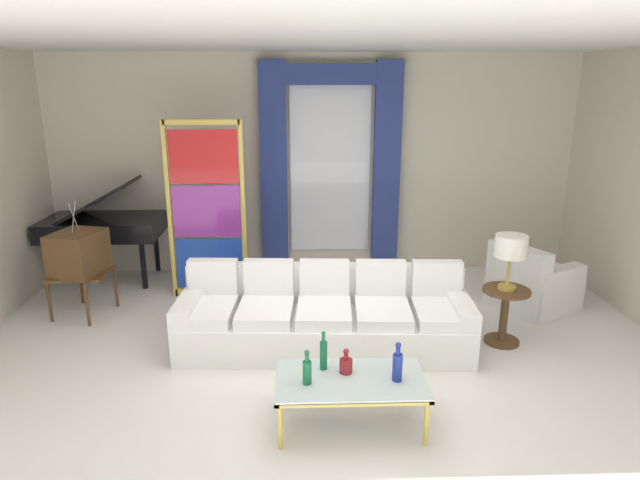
# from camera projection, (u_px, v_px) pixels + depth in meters

# --- Properties ---
(ground_plane) EXTENTS (16.00, 16.00, 0.00)m
(ground_plane) POSITION_uv_depth(u_px,v_px,m) (322.00, 375.00, 5.10)
(ground_plane) COLOR white
(wall_rear) EXTENTS (8.00, 0.12, 3.00)m
(wall_rear) POSITION_uv_depth(u_px,v_px,m) (313.00, 165.00, 7.61)
(wall_rear) COLOR beige
(wall_rear) RESTS_ON ground
(ceiling_slab) EXTENTS (8.00, 7.60, 0.04)m
(ceiling_slab) POSITION_uv_depth(u_px,v_px,m) (319.00, 37.00, 5.02)
(ceiling_slab) COLOR white
(curtained_window) EXTENTS (2.00, 0.17, 2.70)m
(curtained_window) POSITION_uv_depth(u_px,v_px,m) (331.00, 149.00, 7.40)
(curtained_window) COLOR white
(curtained_window) RESTS_ON ground
(couch_white_long) EXTENTS (2.96, 1.09, 0.86)m
(couch_white_long) POSITION_uv_depth(u_px,v_px,m) (324.00, 317.00, 5.61)
(couch_white_long) COLOR white
(couch_white_long) RESTS_ON ground
(coffee_table) EXTENTS (1.17, 0.64, 0.41)m
(coffee_table) POSITION_uv_depth(u_px,v_px,m) (351.00, 382.00, 4.28)
(coffee_table) COLOR silver
(coffee_table) RESTS_ON ground
(bottle_blue_decanter) EXTENTS (0.08, 0.08, 0.32)m
(bottle_blue_decanter) POSITION_uv_depth(u_px,v_px,m) (397.00, 365.00, 4.20)
(bottle_blue_decanter) COLOR navy
(bottle_blue_decanter) RESTS_ON coffee_table
(bottle_crystal_tall) EXTENTS (0.10, 0.10, 0.21)m
(bottle_crystal_tall) POSITION_uv_depth(u_px,v_px,m) (346.00, 364.00, 4.33)
(bottle_crystal_tall) COLOR maroon
(bottle_crystal_tall) RESTS_ON coffee_table
(bottle_amber_squat) EXTENTS (0.06, 0.06, 0.33)m
(bottle_amber_squat) POSITION_uv_depth(u_px,v_px,m) (323.00, 354.00, 4.37)
(bottle_amber_squat) COLOR #196B3D
(bottle_amber_squat) RESTS_ON coffee_table
(bottle_ruby_flask) EXTENTS (0.07, 0.07, 0.28)m
(bottle_ruby_flask) POSITION_uv_depth(u_px,v_px,m) (307.00, 370.00, 4.16)
(bottle_ruby_flask) COLOR #196B3D
(bottle_ruby_flask) RESTS_ON coffee_table
(vintage_tv) EXTENTS (0.64, 0.70, 1.35)m
(vintage_tv) POSITION_uv_depth(u_px,v_px,m) (78.00, 255.00, 6.23)
(vintage_tv) COLOR brown
(vintage_tv) RESTS_ON ground
(armchair_white) EXTENTS (1.09, 1.09, 0.80)m
(armchair_white) POSITION_uv_depth(u_px,v_px,m) (531.00, 284.00, 6.56)
(armchair_white) COLOR white
(armchair_white) RESTS_ON ground
(stained_glass_divider) EXTENTS (0.95, 0.05, 2.20)m
(stained_glass_divider) POSITION_uv_depth(u_px,v_px,m) (207.00, 215.00, 6.70)
(stained_glass_divider) COLOR gold
(stained_glass_divider) RESTS_ON ground
(peacock_figurine) EXTENTS (0.44, 0.60, 0.50)m
(peacock_figurine) POSITION_uv_depth(u_px,v_px,m) (239.00, 293.00, 6.49)
(peacock_figurine) COLOR beige
(peacock_figurine) RESTS_ON ground
(round_side_table) EXTENTS (0.48, 0.48, 0.59)m
(round_side_table) POSITION_uv_depth(u_px,v_px,m) (504.00, 311.00, 5.64)
(round_side_table) COLOR brown
(round_side_table) RESTS_ON ground
(table_lamp_brass) EXTENTS (0.32, 0.32, 0.57)m
(table_lamp_brass) POSITION_uv_depth(u_px,v_px,m) (511.00, 249.00, 5.45)
(table_lamp_brass) COLOR #B29338
(table_lamp_brass) RESTS_ON round_side_table
(grand_piano) EXTENTS (1.50, 1.10, 1.40)m
(grand_piano) POSITION_uv_depth(u_px,v_px,m) (105.00, 223.00, 7.32)
(grand_piano) COLOR black
(grand_piano) RESTS_ON ground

